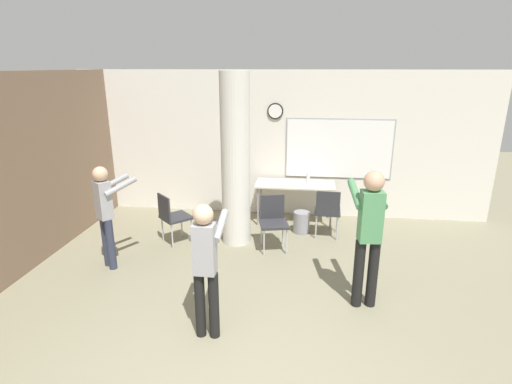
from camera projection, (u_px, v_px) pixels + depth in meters
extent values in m
cube|color=#7A604C|center=(26.00, 172.00, 5.75)|extent=(0.12, 7.00, 2.80)
cube|color=silver|center=(280.00, 145.00, 7.76)|extent=(8.00, 0.12, 2.80)
cylinder|color=black|center=(275.00, 111.00, 7.50)|extent=(0.30, 0.03, 0.30)
cylinder|color=white|center=(275.00, 111.00, 7.49)|extent=(0.26, 0.01, 0.25)
cube|color=#99999E|center=(339.00, 149.00, 7.58)|extent=(2.03, 0.01, 1.16)
cube|color=white|center=(339.00, 149.00, 7.58)|extent=(1.97, 0.02, 1.10)
cylinder|color=silver|center=(236.00, 161.00, 6.41)|extent=(0.47, 0.47, 2.80)
cube|color=beige|center=(295.00, 184.00, 7.46)|extent=(1.47, 0.64, 0.03)
cylinder|color=gray|center=(258.00, 207.00, 7.41)|extent=(0.04, 0.04, 0.73)
cylinder|color=gray|center=(331.00, 210.00, 7.25)|extent=(0.04, 0.04, 0.73)
cylinder|color=gray|center=(261.00, 198.00, 7.90)|extent=(0.04, 0.04, 0.73)
cylinder|color=gray|center=(330.00, 200.00, 7.75)|extent=(0.04, 0.04, 0.73)
cylinder|color=silver|center=(308.00, 178.00, 7.54)|extent=(0.06, 0.06, 0.17)
cylinder|color=silver|center=(308.00, 172.00, 7.51)|extent=(0.03, 0.03, 0.07)
cylinder|color=gray|center=(301.00, 222.00, 7.13)|extent=(0.29, 0.29, 0.39)
cube|color=#2D2D33|center=(327.00, 211.00, 6.93)|extent=(0.47, 0.47, 0.04)
cube|color=#2D2D33|center=(328.00, 203.00, 6.67)|extent=(0.40, 0.05, 0.40)
cylinder|color=#B7B7BC|center=(337.00, 221.00, 7.14)|extent=(0.02, 0.02, 0.43)
cylinder|color=#B7B7BC|center=(317.00, 219.00, 7.20)|extent=(0.02, 0.02, 0.43)
cylinder|color=#B7B7BC|center=(337.00, 228.00, 6.80)|extent=(0.02, 0.02, 0.43)
cylinder|color=#B7B7BC|center=(316.00, 227.00, 6.87)|extent=(0.02, 0.02, 0.43)
cube|color=#2D2D33|center=(274.00, 224.00, 6.37)|extent=(0.53, 0.53, 0.04)
cube|color=#2D2D33|center=(272.00, 207.00, 6.50)|extent=(0.39, 0.12, 0.40)
cylinder|color=#B7B7BC|center=(264.00, 243.00, 6.26)|extent=(0.02, 0.02, 0.43)
cylinder|color=#B7B7BC|center=(287.00, 242.00, 6.29)|extent=(0.02, 0.02, 0.43)
cylinder|color=#B7B7BC|center=(261.00, 233.00, 6.60)|extent=(0.02, 0.02, 0.43)
cylinder|color=#B7B7BC|center=(283.00, 233.00, 6.63)|extent=(0.02, 0.02, 0.43)
cube|color=#2D2D33|center=(176.00, 217.00, 6.66)|extent=(0.62, 0.62, 0.04)
cube|color=#2D2D33|center=(164.00, 207.00, 6.47)|extent=(0.30, 0.30, 0.40)
cylinder|color=#B7B7BC|center=(192.00, 231.00, 6.70)|extent=(0.02, 0.02, 0.43)
cylinder|color=#B7B7BC|center=(182.00, 225.00, 6.97)|extent=(0.02, 0.02, 0.43)
cylinder|color=#B7B7BC|center=(172.00, 236.00, 6.49)|extent=(0.02, 0.02, 0.43)
cylinder|color=#B7B7BC|center=(163.00, 229.00, 6.76)|extent=(0.02, 0.02, 0.43)
cylinder|color=black|center=(373.00, 274.00, 4.88)|extent=(0.13, 0.13, 0.88)
cylinder|color=black|center=(358.00, 274.00, 4.88)|extent=(0.13, 0.13, 0.88)
cube|color=#4C8C59|center=(371.00, 216.00, 4.65)|extent=(0.28, 0.23, 0.62)
sphere|color=tan|center=(374.00, 181.00, 4.52)|extent=(0.24, 0.24, 0.24)
cylinder|color=#4C8C59|center=(378.00, 194.00, 4.82)|extent=(0.15, 0.56, 0.25)
cylinder|color=#4C8C59|center=(355.00, 194.00, 4.83)|extent=(0.15, 0.56, 0.25)
cube|color=white|center=(351.00, 187.00, 5.06)|extent=(0.05, 0.13, 0.04)
cylinder|color=#2D3347|center=(111.00, 244.00, 5.79)|extent=(0.11, 0.11, 0.78)
cylinder|color=#2D3347|center=(106.00, 241.00, 5.90)|extent=(0.11, 0.11, 0.78)
cube|color=#99999E|center=(103.00, 200.00, 5.64)|extent=(0.29, 0.28, 0.55)
sphere|color=#D8AD8C|center=(100.00, 174.00, 5.53)|extent=(0.21, 0.21, 0.21)
cylinder|color=#99999E|center=(121.00, 187.00, 5.65)|extent=(0.37, 0.43, 0.22)
cylinder|color=#99999E|center=(113.00, 183.00, 5.82)|extent=(0.37, 0.43, 0.22)
cylinder|color=black|center=(214.00, 305.00, 4.31)|extent=(0.11, 0.11, 0.78)
cylinder|color=black|center=(200.00, 304.00, 4.33)|extent=(0.11, 0.11, 0.78)
cube|color=#99999E|center=(205.00, 249.00, 4.12)|extent=(0.23, 0.18, 0.55)
sphere|color=#D8AD8C|center=(203.00, 214.00, 4.01)|extent=(0.21, 0.21, 0.21)
cylinder|color=#99999E|center=(221.00, 225.00, 4.26)|extent=(0.09, 0.49, 0.22)
cylinder|color=#99999E|center=(198.00, 224.00, 4.29)|extent=(0.09, 0.49, 0.22)
cube|color=white|center=(203.00, 217.00, 4.50)|extent=(0.04, 0.13, 0.04)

